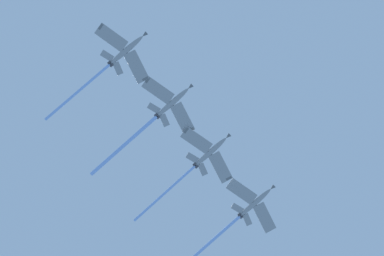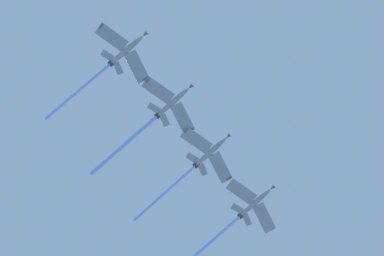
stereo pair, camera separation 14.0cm
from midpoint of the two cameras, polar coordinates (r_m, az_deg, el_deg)
The scene contains 4 objects.
jet_far_left at distance 185.70m, azimuth 4.75°, elevation -7.70°, with size 33.08×19.49×6.88m.
jet_inner_left at distance 179.68m, azimuth 0.83°, elevation -2.99°, with size 35.01×19.47×7.54m.
jet_centre at distance 177.42m, azimuth -3.37°, elevation 0.91°, with size 36.40×19.49×7.77m.
jet_inner_right at distance 176.19m, azimuth -6.99°, elevation 6.16°, with size 35.37×19.52×7.45m.
Camera 1 is at (-0.70, 23.90, 1.83)m, focal length 58.63 mm.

